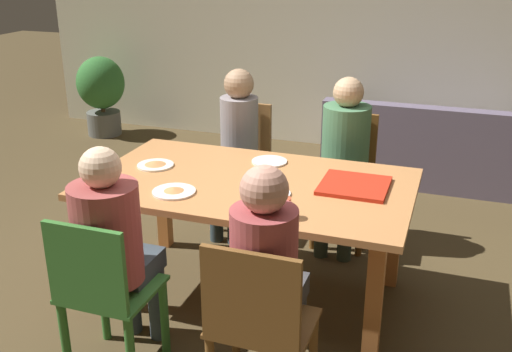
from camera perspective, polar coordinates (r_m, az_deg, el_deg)
name	(u,v)px	position (r m, az deg, el deg)	size (l,w,h in m)	color
ground_plane	(251,294)	(3.84, -0.50, -11.24)	(20.00, 20.00, 0.00)	#4B3C23
back_wall	(356,21)	(6.40, 9.56, 14.42)	(7.26, 0.12, 2.68)	beige
dining_table	(250,196)	(3.53, -0.54, -1.91)	(1.88, 1.09, 0.77)	#BD7C46
chair_0	(244,160)	(4.61, -1.20, 1.58)	(0.40, 0.40, 0.94)	olive
person_0	(236,140)	(4.41, -1.90, 3.50)	(0.28, 0.50, 1.24)	#314248
chair_1	(346,176)	(4.41, 8.61, 0.00)	(0.40, 0.44, 0.93)	brown
person_1	(344,150)	(4.21, 8.44, 2.45)	(0.34, 0.50, 1.24)	#344438
chair_2	(258,324)	(2.70, 0.16, -14.05)	(0.46, 0.38, 0.91)	brown
person_2	(268,268)	(2.70, 1.15, -8.81)	(0.30, 0.50, 1.22)	#414145
chair_3	(103,293)	(3.04, -14.45, -10.85)	(0.44, 0.41, 0.89)	#35742E
person_3	(114,240)	(3.03, -13.51, -5.98)	(0.33, 0.50, 1.21)	#38444C
pizza_box_0	(354,186)	(3.44, 9.42, -0.91)	(0.38, 0.38, 0.02)	red
plate_0	(155,165)	(3.78, -9.63, 1.09)	(0.23, 0.23, 0.03)	white
plate_1	(269,161)	(3.79, 1.29, 1.40)	(0.23, 0.23, 0.01)	white
plate_2	(269,193)	(3.30, 1.22, -1.67)	(0.25, 0.25, 0.01)	white
plate_3	(174,191)	(3.35, -7.88, -1.44)	(0.24, 0.24, 0.03)	white
drinking_glass_0	(284,208)	(3.00, 2.68, -3.08)	(0.07, 0.07, 0.11)	#BD4A2E
drinking_glass_1	(105,173)	(3.58, -14.29, 0.31)	(0.08, 0.08, 0.11)	#E1C55D
couch	(431,151)	(5.81, 16.46, 2.34)	(1.94, 0.90, 0.77)	slate
potted_plant	(101,90)	(7.10, -14.63, 7.95)	(0.54, 0.54, 0.91)	#5E605A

